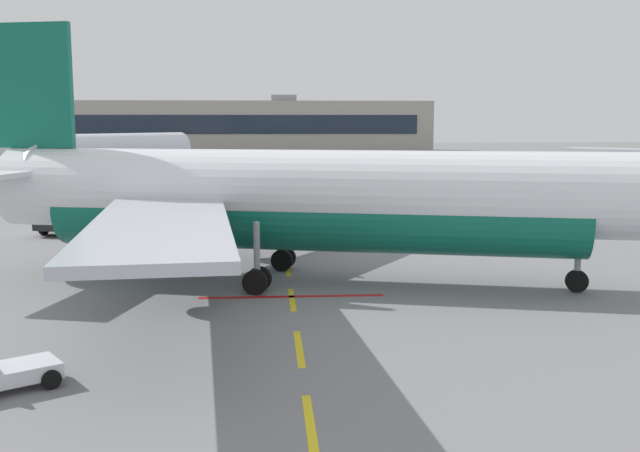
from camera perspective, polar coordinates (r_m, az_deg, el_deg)
name	(u,v)px	position (r m, az deg, el deg)	size (l,w,h in m)	color
ground	(600,230)	(54.83, 20.75, -0.29)	(400.00, 400.00, 0.00)	slate
apron_paint_markings	(283,238)	(47.78, -2.85, -0.94)	(8.00, 96.98, 0.01)	yellow
airliner_foreground	(300,198)	(34.41, -1.54, 2.14)	(34.45, 33.58, 12.20)	white
airliner_far_center	(76,154)	(87.34, -18.28, 5.31)	(27.82, 28.96, 11.85)	silver
catering_truck	(76,207)	(53.27, -18.28, 1.38)	(4.43, 7.40, 3.14)	black
fuel_service_truck	(439,200)	(55.92, 9.16, 1.99)	(7.02, 2.72, 3.14)	black
terminal_satellite	(223,127)	(180.93, -7.49, 7.59)	(98.03, 21.91, 13.54)	#9E998E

